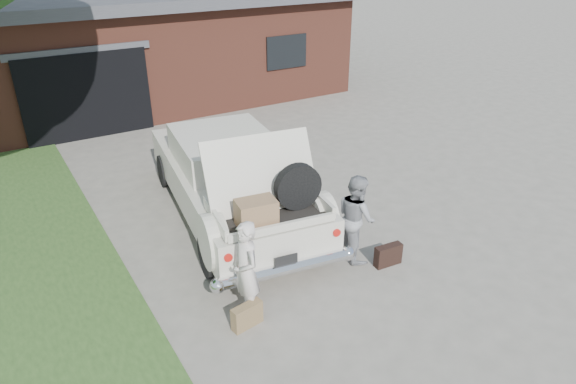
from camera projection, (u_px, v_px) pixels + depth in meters
ground at (308, 267)px, 8.26m from camera, size 90.00×90.00×0.00m
house at (139, 43)px, 16.71m from camera, size 12.80×7.80×3.30m
sedan at (231, 178)px, 9.47m from camera, size 2.80×5.55×2.09m
woman_left at (246, 271)px, 6.92m from camera, size 0.37×0.54×1.46m
woman_right at (356, 217)px, 8.24m from camera, size 0.67×0.80×1.46m
suitcase_left at (247, 316)px, 6.94m from camera, size 0.47×0.21×0.35m
suitcase_right at (388, 255)px, 8.25m from camera, size 0.47×0.19×0.36m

